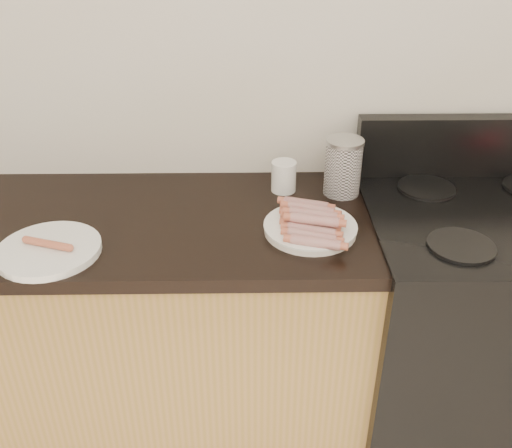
{
  "coord_description": "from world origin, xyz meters",
  "views": [
    {
      "loc": [
        0.04,
        0.24,
        1.74
      ],
      "look_at": [
        0.06,
        1.62,
        0.92
      ],
      "focal_mm": 40.0,
      "sensor_mm": 36.0,
      "label": 1
    }
  ],
  "objects_px": {
    "side_plate": "(49,250)",
    "mug": "(284,176)",
    "stove": "(470,333)",
    "main_plate": "(310,229)",
    "canister": "(343,167)"
  },
  "relations": [
    {
      "from": "main_plate",
      "to": "mug",
      "type": "bearing_deg",
      "value": 103.39
    },
    {
      "from": "stove",
      "to": "side_plate",
      "type": "xyz_separation_m",
      "value": [
        -1.27,
        -0.17,
        0.45
      ]
    },
    {
      "from": "side_plate",
      "to": "mug",
      "type": "distance_m",
      "value": 0.74
    },
    {
      "from": "side_plate",
      "to": "mug",
      "type": "xyz_separation_m",
      "value": [
        0.64,
        0.36,
        0.04
      ]
    },
    {
      "from": "side_plate",
      "to": "canister",
      "type": "xyz_separation_m",
      "value": [
        0.83,
        0.34,
        0.08
      ]
    },
    {
      "from": "side_plate",
      "to": "mug",
      "type": "bearing_deg",
      "value": 28.95
    },
    {
      "from": "main_plate",
      "to": "canister",
      "type": "relative_size",
      "value": 1.43
    },
    {
      "from": "mug",
      "to": "stove",
      "type": "bearing_deg",
      "value": -17.02
    },
    {
      "from": "canister",
      "to": "mug",
      "type": "height_order",
      "value": "canister"
    },
    {
      "from": "stove",
      "to": "canister",
      "type": "bearing_deg",
      "value": 158.92
    },
    {
      "from": "main_plate",
      "to": "canister",
      "type": "distance_m",
      "value": 0.28
    },
    {
      "from": "mug",
      "to": "canister",
      "type": "bearing_deg",
      "value": -6.46
    },
    {
      "from": "stove",
      "to": "mug",
      "type": "distance_m",
      "value": 0.82
    },
    {
      "from": "stove",
      "to": "main_plate",
      "type": "distance_m",
      "value": 0.73
    },
    {
      "from": "main_plate",
      "to": "mug",
      "type": "height_order",
      "value": "mug"
    }
  ]
}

